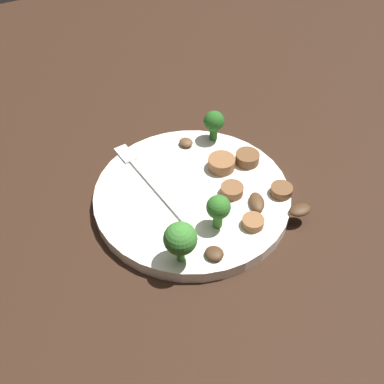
% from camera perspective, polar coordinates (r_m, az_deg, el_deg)
% --- Properties ---
extents(ground_plane, '(1.40, 1.40, 0.00)m').
position_cam_1_polar(ground_plane, '(0.61, -0.00, -1.12)').
color(ground_plane, black).
extents(plate, '(0.25, 0.25, 0.02)m').
position_cam_1_polar(plate, '(0.60, -0.00, -0.57)').
color(plate, white).
rests_on(plate, ground_plane).
extents(fork, '(0.18, 0.03, 0.00)m').
position_cam_1_polar(fork, '(0.61, -5.42, 1.61)').
color(fork, silver).
rests_on(fork, plate).
extents(broccoli_floret_0, '(0.04, 0.04, 0.05)m').
position_cam_1_polar(broccoli_floret_0, '(0.50, -1.41, -5.68)').
color(broccoli_floret_0, '#408630').
rests_on(broccoli_floret_0, plate).
extents(broccoli_floret_1, '(0.03, 0.03, 0.05)m').
position_cam_1_polar(broccoli_floret_1, '(0.66, 2.66, 8.37)').
color(broccoli_floret_1, '#296420').
rests_on(broccoli_floret_1, plate).
extents(broccoli_floret_2, '(0.03, 0.03, 0.05)m').
position_cam_1_polar(broccoli_floret_2, '(0.54, 2.78, -2.16)').
color(broccoli_floret_2, '#347525').
rests_on(broccoli_floret_2, plate).
extents(sausage_slice_0, '(0.04, 0.04, 0.01)m').
position_cam_1_polar(sausage_slice_0, '(0.56, 7.34, -3.62)').
color(sausage_slice_0, brown).
rests_on(sausage_slice_0, plate).
extents(sausage_slice_1, '(0.05, 0.05, 0.02)m').
position_cam_1_polar(sausage_slice_1, '(0.62, 3.56, 3.46)').
color(sausage_slice_1, brown).
rests_on(sausage_slice_1, plate).
extents(sausage_slice_2, '(0.04, 0.04, 0.01)m').
position_cam_1_polar(sausage_slice_2, '(0.60, 10.69, 0.20)').
color(sausage_slice_2, brown).
rests_on(sausage_slice_2, plate).
extents(sausage_slice_3, '(0.04, 0.04, 0.01)m').
position_cam_1_polar(sausage_slice_3, '(0.64, 6.67, 4.07)').
color(sausage_slice_3, brown).
rests_on(sausage_slice_3, plate).
extents(sausage_slice_4, '(0.04, 0.04, 0.01)m').
position_cam_1_polar(sausage_slice_4, '(0.59, 4.82, 0.22)').
color(sausage_slice_4, brown).
rests_on(sausage_slice_4, plate).
extents(mushroom_0, '(0.02, 0.03, 0.01)m').
position_cam_1_polar(mushroom_0, '(0.58, 12.86, -2.10)').
color(mushroom_0, '#422B19').
rests_on(mushroom_0, plate).
extents(mushroom_1, '(0.04, 0.03, 0.01)m').
position_cam_1_polar(mushroom_1, '(0.58, 7.80, -1.18)').
color(mushroom_1, '#4C331E').
rests_on(mushroom_1, plate).
extents(mushroom_2, '(0.03, 0.03, 0.01)m').
position_cam_1_polar(mushroom_2, '(0.53, 2.69, -7.39)').
color(mushroom_2, '#422B19').
rests_on(mushroom_2, plate).
extents(mushroom_4, '(0.02, 0.02, 0.01)m').
position_cam_1_polar(mushroom_4, '(0.66, -0.73, 5.98)').
color(mushroom_4, brown).
rests_on(mushroom_4, plate).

